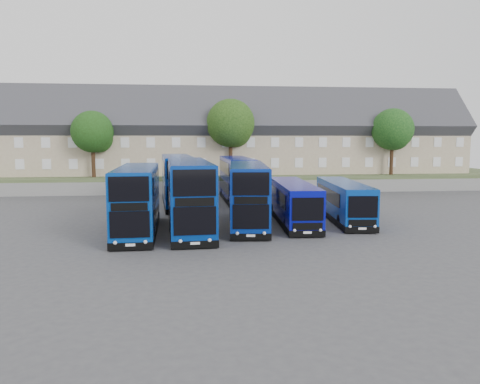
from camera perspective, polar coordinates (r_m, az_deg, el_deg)
name	(u,v)px	position (r m, az deg, el deg)	size (l,w,h in m)	color
ground	(236,236)	(31.44, -0.53, -5.34)	(120.00, 120.00, 0.00)	#414145
retaining_wall	(215,187)	(55.00, -3.07, 0.56)	(70.00, 0.40, 1.50)	slate
earth_bank	(211,178)	(64.92, -3.58, 1.69)	(80.00, 20.00, 2.00)	#3D4828
terrace_row	(235,138)	(60.92, -0.59, 6.66)	(60.00, 10.40, 11.20)	tan
dd_front_left	(137,201)	(32.90, -12.42, -1.05)	(2.90, 11.39, 4.50)	navy
dd_front_mid	(189,196)	(33.18, -6.22, -0.55)	(3.43, 12.39, 4.88)	navy
dd_front_right	(248,196)	(34.80, 0.96, -0.45)	(3.70, 11.64, 4.55)	navy
dd_rear_left	(178,181)	(45.59, -7.61, 1.29)	(3.65, 12.18, 4.77)	#083095
dd_rear_right	(237,180)	(47.84, -0.37, 1.43)	(2.85, 11.36, 4.49)	#0815A1
coach_east_a	(293,203)	(36.06, 6.51, -1.39)	(3.06, 11.52, 3.11)	#080DA3
coach_east_b	(343,202)	(37.93, 12.50, -1.17)	(3.38, 11.29, 3.04)	#093CA5
tree_west	(94,133)	(56.74, -17.39, 6.83)	(4.80, 4.80, 7.65)	#382314
tree_mid	(232,125)	(56.48, -1.01, 8.16)	(5.76, 5.76, 9.18)	#382314
tree_east	(393,131)	(61.17, 18.19, 7.08)	(5.12, 5.12, 8.16)	#382314
tree_far	(413,129)	(70.08, 20.31, 7.17)	(5.44, 5.44, 8.67)	#382314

